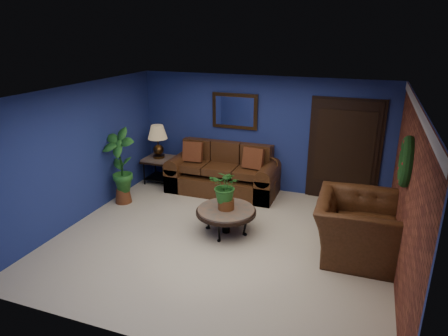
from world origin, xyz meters
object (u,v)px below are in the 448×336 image
(side_chair, at_px, (269,175))
(sofa, at_px, (224,175))
(end_table, at_px, (159,163))
(coffee_table, at_px, (226,212))
(table_lamp, at_px, (158,138))
(armchair, at_px, (356,227))

(side_chair, bearing_deg, sofa, 177.50)
(end_table, xyz_separation_m, side_chair, (2.60, 0.06, 0.02))
(coffee_table, distance_m, table_lamp, 2.97)
(end_table, height_order, side_chair, side_chair)
(end_table, relative_size, side_chair, 0.77)
(end_table, distance_m, armchair, 4.77)
(sofa, distance_m, coffee_table, 1.94)
(sofa, height_order, armchair, sofa)
(side_chair, height_order, armchair, armchair)
(coffee_table, relative_size, table_lamp, 1.44)
(sofa, height_order, end_table, sofa)
(sofa, xyz_separation_m, coffee_table, (0.70, -1.81, 0.04))
(side_chair, xyz_separation_m, armchair, (1.85, -1.78, -0.01))
(sofa, bearing_deg, coffee_table, -68.85)
(end_table, relative_size, armchair, 0.46)
(table_lamp, distance_m, armchair, 4.81)
(table_lamp, xyz_separation_m, side_chair, (2.60, 0.06, -0.60))
(table_lamp, bearing_deg, end_table, -90.00)
(end_table, height_order, table_lamp, table_lamp)
(table_lamp, bearing_deg, sofa, 1.43)
(coffee_table, bearing_deg, table_lamp, 142.26)
(sofa, height_order, side_chair, sofa)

